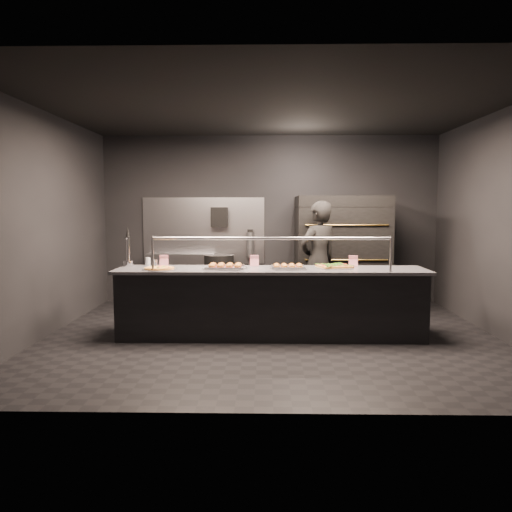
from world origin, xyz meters
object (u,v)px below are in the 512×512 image
(round_pizza, at_px, (159,269))
(worker, at_px, (318,261))
(towel_dispenser, at_px, (220,217))
(beer_tap, at_px, (128,255))
(fire_extinguisher, at_px, (250,244))
(trash_bin, at_px, (219,280))
(prep_shelf, at_px, (181,278))
(slider_tray_a, at_px, (225,267))
(pizza_oven, at_px, (341,252))
(service_counter, at_px, (271,302))
(slider_tray_b, at_px, (288,267))
(square_pizza, at_px, (334,266))

(round_pizza, bearing_deg, worker, 28.21)
(towel_dispenser, bearing_deg, beer_tap, -115.60)
(towel_dispenser, xyz_separation_m, round_pizza, (-0.55, -2.54, -0.61))
(fire_extinguisher, xyz_separation_m, beer_tap, (-1.60, -2.20, 0.02))
(fire_extinguisher, distance_m, worker, 1.76)
(fire_extinguisher, relative_size, trash_bin, 0.57)
(prep_shelf, bearing_deg, slider_tray_a, -67.18)
(beer_tap, height_order, slider_tray_a, beer_tap)
(pizza_oven, bearing_deg, service_counter, -122.27)
(prep_shelf, xyz_separation_m, worker, (2.33, -1.30, 0.46))
(fire_extinguisher, bearing_deg, towel_dispenser, -178.96)
(fire_extinguisher, bearing_deg, slider_tray_b, -76.73)
(prep_shelf, relative_size, fire_extinguisher, 2.38)
(slider_tray_b, height_order, square_pizza, slider_tray_b)
(round_pizza, distance_m, worker, 2.48)
(towel_dispenser, xyz_separation_m, fire_extinguisher, (0.55, 0.01, -0.49))
(service_counter, height_order, square_pizza, service_counter)
(beer_tap, height_order, round_pizza, beer_tap)
(towel_dispenser, distance_m, worker, 2.22)
(prep_shelf, distance_m, round_pizza, 2.52)
(fire_extinguisher, bearing_deg, slider_tray_a, -95.82)
(fire_extinguisher, relative_size, slider_tray_b, 1.03)
(square_pizza, bearing_deg, service_counter, -173.47)
(square_pizza, bearing_deg, trash_bin, 129.50)
(slider_tray_b, bearing_deg, pizza_oven, 63.29)
(beer_tap, relative_size, trash_bin, 0.62)
(service_counter, xyz_separation_m, towel_dispenser, (-0.90, 2.39, 1.09))
(trash_bin, relative_size, worker, 0.49)
(fire_extinguisher, bearing_deg, service_counter, -81.70)
(pizza_oven, relative_size, slider_tray_b, 3.90)
(pizza_oven, bearing_deg, slider_tray_b, -116.71)
(beer_tap, bearing_deg, slider_tray_a, -10.71)
(round_pizza, distance_m, slider_tray_a, 0.85)
(pizza_oven, relative_size, towel_dispenser, 5.46)
(square_pizza, relative_size, worker, 0.28)
(trash_bin, bearing_deg, service_counter, -67.94)
(pizza_oven, xyz_separation_m, square_pizza, (-0.35, -1.80, -0.03))
(slider_tray_a, xyz_separation_m, slider_tray_b, (0.83, 0.02, -0.00))
(beer_tap, xyz_separation_m, square_pizza, (2.80, -0.10, -0.14))
(pizza_oven, distance_m, trash_bin, 2.19)
(towel_dispenser, height_order, round_pizza, towel_dispenser)
(slider_tray_a, relative_size, trash_bin, 0.65)
(fire_extinguisher, bearing_deg, square_pizza, -62.48)
(square_pizza, bearing_deg, prep_shelf, 137.78)
(pizza_oven, bearing_deg, prep_shelf, 171.46)
(service_counter, relative_size, prep_shelf, 3.42)
(slider_tray_b, bearing_deg, prep_shelf, 127.74)
(slider_tray_b, relative_size, worker, 0.27)
(fire_extinguisher, bearing_deg, trash_bin, -161.88)
(prep_shelf, relative_size, slider_tray_b, 2.45)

